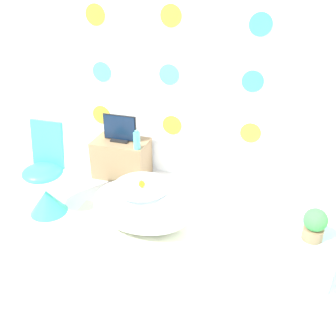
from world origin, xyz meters
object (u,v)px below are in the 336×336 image
Objects in this scene: tv at (120,130)px; potted_plant_left at (315,224)px; bathtub at (142,206)px; chair at (46,186)px; vase at (137,141)px.

potted_plant_left is at bearing -35.59° from tv.
bathtub is 2.47× the size of tv.
tv is (0.39, 0.87, 0.27)m from chair.
chair is 2.37× the size of tv.
tv is at bearing 151.25° from vase.
tv is 0.28m from vase.
vase is (0.63, 0.73, 0.24)m from chair.
vase is 2.09m from potted_plant_left.
bathtub is 0.82m from vase.
potted_plant_left is (1.92, -1.37, 0.16)m from tv.
vase reaches higher than bathtub.
bathtub is 4.13× the size of potted_plant_left.
chair is 2.40m from potted_plant_left.
tv is at bearing 65.88° from chair.
potted_plant_left is (1.36, -0.54, 0.48)m from bathtub.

